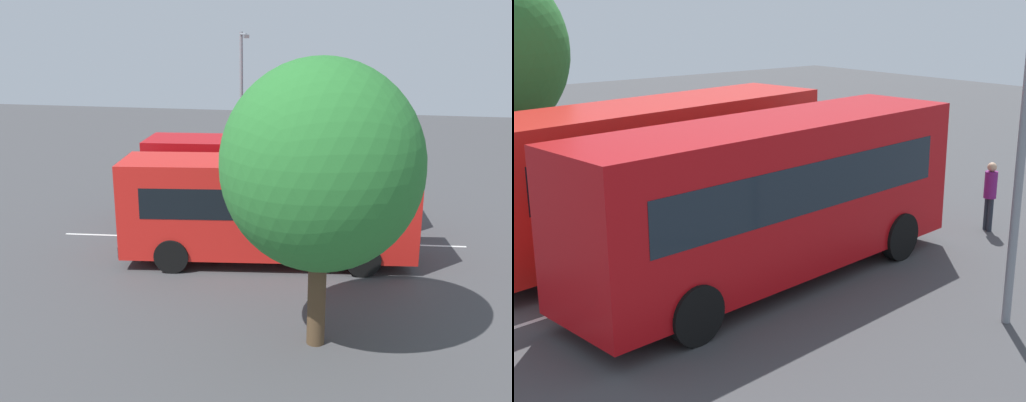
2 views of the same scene
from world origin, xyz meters
The scene contains 7 objects.
ground_plane centered at (0.00, 0.00, 0.00)m, with size 71.27×71.27×0.00m, color #424244.
bus_far_left centered at (0.01, -1.74, 1.90)m, with size 9.63×3.34×3.44m.
bus_center_left centered at (-0.61, 1.94, 1.90)m, with size 9.67×3.71×3.44m.
pedestrian centered at (6.52, -2.55, 1.07)m, with size 0.41×0.41×1.80m.
street_lamp centered at (1.97, -5.84, 4.25)m, with size 0.92×2.33×7.36m.
depot_tree centered at (-2.76, 7.00, 4.44)m, with size 4.65×4.19×6.90m.
lane_stripe_outer_left centered at (0.00, 0.00, 0.00)m, with size 14.77×0.12×0.01m, color silver.
Camera 1 is at (-3.91, 20.04, 7.41)m, focal length 41.40 mm.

